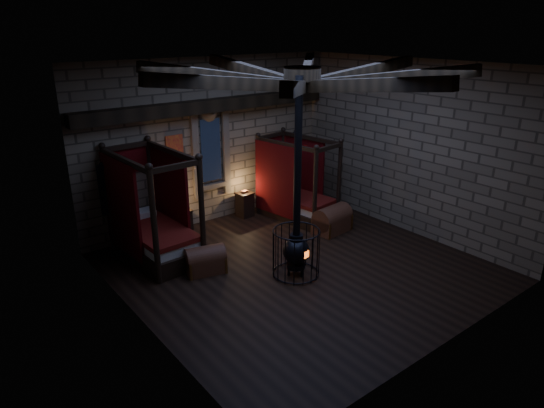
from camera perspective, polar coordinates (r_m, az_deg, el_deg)
room at (r=9.48m, az=3.16°, el=13.28°), size 7.02×7.02×4.29m
bed_left at (r=11.10m, az=-13.75°, el=-3.13°), size 1.31×2.34×2.39m
bed_right at (r=13.01m, az=2.73°, el=0.68°), size 1.37×2.19×2.15m
trunk_left at (r=10.31m, az=-7.85°, el=-6.61°), size 0.91×0.70×0.59m
trunk_right at (r=12.24m, az=7.10°, el=-1.89°), size 1.00×0.69×0.69m
nightstand_left at (r=12.09m, az=-10.49°, el=-2.16°), size 0.44×0.42×0.83m
nightstand_right at (r=13.12m, az=-3.22°, el=-0.03°), size 0.46×0.44×0.73m
stove at (r=9.98m, az=2.86°, el=-5.17°), size 0.98×0.98×4.05m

